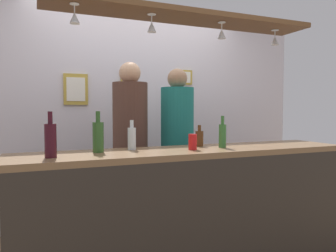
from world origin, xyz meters
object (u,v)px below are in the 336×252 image
object	(u,v)px
bottle_wine_dark_red	(51,140)
picture_frame_upper_small	(184,77)
drink_can	(192,142)
picture_frame_crest	(128,81)
bottle_soda_clear	(132,138)
person_left_brown_shirt	(130,134)
bottle_beer_green_import	(222,135)
person_middle_teal_shirt	(177,135)
bottle_champagne_green	(98,136)
picture_frame_caricature	(76,89)
bottle_beer_brown_stubby	(199,138)
picture_frame_lower_pair	(178,99)

from	to	relation	value
bottle_wine_dark_red	picture_frame_upper_small	world-z (taller)	picture_frame_upper_small
drink_can	picture_frame_crest	distance (m)	1.57
bottle_soda_clear	picture_frame_crest	xyz separation A→B (m)	(0.33, 1.27, 0.55)
person_left_brown_shirt	picture_frame_upper_small	distance (m)	1.26
person_left_brown_shirt	bottle_beer_green_import	distance (m)	0.97
person_middle_teal_shirt	bottle_wine_dark_red	distance (m)	1.53
bottle_soda_clear	bottle_champagne_green	bearing A→B (deg)	-167.67
picture_frame_caricature	bottle_wine_dark_red	bearing A→B (deg)	-102.84
bottle_champagne_green	bottle_soda_clear	bearing A→B (deg)	12.33
bottle_soda_clear	person_left_brown_shirt	bearing A→B (deg)	75.19
picture_frame_upper_small	bottle_champagne_green	bearing A→B (deg)	-134.70
bottle_beer_brown_stubby	picture_frame_caricature	xyz separation A→B (m)	(-0.86, 1.26, 0.46)
picture_frame_crest	picture_frame_caricature	bearing A→B (deg)	180.00
person_middle_teal_shirt	bottle_champagne_green	bearing A→B (deg)	-143.58
person_middle_teal_shirt	bottle_beer_green_import	size ratio (longest dim) A/B	6.67
bottle_champagne_green	picture_frame_crest	world-z (taller)	picture_frame_crest
bottle_beer_brown_stubby	picture_frame_crest	world-z (taller)	picture_frame_crest
person_left_brown_shirt	drink_can	world-z (taller)	person_left_brown_shirt
bottle_beer_brown_stubby	bottle_champagne_green	distance (m)	0.87
person_middle_teal_shirt	picture_frame_lower_pair	size ratio (longest dim) A/B	5.78
bottle_wine_dark_red	bottle_champagne_green	distance (m)	0.36
picture_frame_upper_small	picture_frame_caricature	world-z (taller)	picture_frame_upper_small
person_left_brown_shirt	bottle_beer_brown_stubby	size ratio (longest dim) A/B	9.85
bottle_wine_dark_red	picture_frame_caricature	xyz separation A→B (m)	(0.34, 1.48, 0.41)
person_middle_teal_shirt	picture_frame_caricature	bearing A→B (deg)	145.83
person_left_brown_shirt	picture_frame_lower_pair	size ratio (longest dim) A/B	5.91
bottle_wine_dark_red	picture_frame_lower_pair	bearing A→B (deg)	43.30
bottle_soda_clear	picture_frame_caricature	distance (m)	1.37
drink_can	picture_frame_upper_small	bearing A→B (deg)	67.10
bottle_beer_brown_stubby	picture_frame_upper_small	world-z (taller)	picture_frame_upper_small
bottle_beer_brown_stubby	bottle_wine_dark_red	bearing A→B (deg)	-169.93
bottle_beer_brown_stubby	picture_frame_upper_small	size ratio (longest dim) A/B	0.82
bottle_beer_green_import	picture_frame_upper_small	size ratio (longest dim) A/B	1.18
drink_can	picture_frame_upper_small	distance (m)	1.71
bottle_wine_dark_red	picture_frame_crest	world-z (taller)	picture_frame_crest
person_left_brown_shirt	person_middle_teal_shirt	distance (m)	0.50
person_left_brown_shirt	picture_frame_caricature	distance (m)	0.90
bottle_champagne_green	drink_can	bearing A→B (deg)	-10.30
person_left_brown_shirt	bottle_beer_green_import	world-z (taller)	person_left_brown_shirt
picture_frame_crest	drink_can	bearing A→B (deg)	-86.02
person_left_brown_shirt	picture_frame_crest	size ratio (longest dim) A/B	6.82
bottle_soda_clear	picture_frame_crest	bearing A→B (deg)	75.50
bottle_wine_dark_red	picture_frame_crest	bearing A→B (deg)	57.73
picture_frame_caricature	bottle_beer_green_import	bearing A→B (deg)	-55.29
picture_frame_upper_small	picture_frame_lower_pair	distance (m)	0.28
drink_can	picture_frame_caricature	world-z (taller)	picture_frame_caricature
drink_can	picture_frame_upper_small	xyz separation A→B (m)	(0.62, 1.46, 0.65)
bottle_beer_brown_stubby	picture_frame_lower_pair	world-z (taller)	picture_frame_lower_pair
picture_frame_caricature	person_left_brown_shirt	bearing A→B (deg)	-55.64
picture_frame_lower_pair	picture_frame_upper_small	bearing A→B (deg)	0.00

